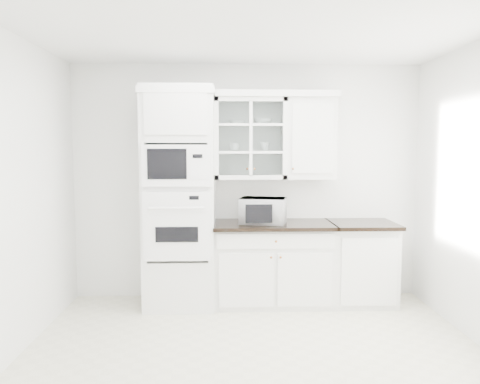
{
  "coord_description": "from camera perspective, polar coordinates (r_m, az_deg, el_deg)",
  "views": [
    {
      "loc": [
        -0.24,
        -3.68,
        1.75
      ],
      "look_at": [
        -0.1,
        1.05,
        1.3
      ],
      "focal_mm": 35.0,
      "sensor_mm": 36.0,
      "label": 1
    }
  ],
  "objects": [
    {
      "name": "cup_b",
      "position": [
        5.29,
        3.04,
        5.54
      ],
      "size": [
        0.12,
        0.12,
        0.1
      ],
      "primitive_type": "imported",
      "rotation": [
        0.0,
        0.0,
        0.14
      ],
      "color": "white",
      "rests_on": "upper_cabinet_glass"
    },
    {
      "name": "base_cabinet_run",
      "position": [
        5.32,
        4.01,
        -8.59
      ],
      "size": [
        1.32,
        0.67,
        0.92
      ],
      "color": "white",
      "rests_on": "ground"
    },
    {
      "name": "bowl_a",
      "position": [
        5.26,
        -0.4,
        8.51
      ],
      "size": [
        0.22,
        0.22,
        0.05
      ],
      "primitive_type": "imported",
      "rotation": [
        0.0,
        0.0,
        0.21
      ],
      "color": "white",
      "rests_on": "upper_cabinet_glass"
    },
    {
      "name": "bowl_b",
      "position": [
        5.29,
        2.82,
        8.58
      ],
      "size": [
        0.24,
        0.24,
        0.06
      ],
      "primitive_type": "imported",
      "rotation": [
        0.0,
        0.0,
        -0.23
      ],
      "color": "white",
      "rests_on": "upper_cabinet_glass"
    },
    {
      "name": "cup_a",
      "position": [
        5.29,
        -0.69,
        5.48
      ],
      "size": [
        0.12,
        0.12,
        0.09
      ],
      "primitive_type": "imported",
      "rotation": [
        0.0,
        0.0,
        -0.1
      ],
      "color": "white",
      "rests_on": "upper_cabinet_glass"
    },
    {
      "name": "room_shell",
      "position": [
        4.12,
        1.66,
        5.83
      ],
      "size": [
        4.0,
        3.5,
        2.7
      ],
      "color": "white",
      "rests_on": "ground"
    },
    {
      "name": "ground",
      "position": [
        4.09,
        1.97,
        -19.87
      ],
      "size": [
        4.0,
        3.5,
        0.01
      ],
      "primitive_type": "cube",
      "color": "beige",
      "rests_on": "ground"
    },
    {
      "name": "upper_cabinet_glass",
      "position": [
        5.28,
        1.24,
        6.51
      ],
      "size": [
        0.8,
        0.33,
        0.9
      ],
      "color": "white",
      "rests_on": "room_shell"
    },
    {
      "name": "crown_molding",
      "position": [
        5.28,
        0.1,
        11.79
      ],
      "size": [
        2.14,
        0.38,
        0.07
      ],
      "primitive_type": "cube",
      "color": "white",
      "rests_on": "room_shell"
    },
    {
      "name": "countertop_microwave",
      "position": [
        5.15,
        2.85,
        -2.27
      ],
      "size": [
        0.57,
        0.5,
        0.28
      ],
      "primitive_type": "imported",
      "rotation": [
        0.0,
        0.0,
        2.91
      ],
      "color": "white",
      "rests_on": "base_cabinet_run"
    },
    {
      "name": "oven_column",
      "position": [
        5.16,
        -7.36,
        -0.74
      ],
      "size": [
        0.76,
        0.68,
        2.4
      ],
      "color": "white",
      "rests_on": "ground"
    },
    {
      "name": "extra_base_cabinet",
      "position": [
        5.51,
        14.53,
        -8.26
      ],
      "size": [
        0.72,
        0.67,
        0.92
      ],
      "color": "white",
      "rests_on": "ground"
    },
    {
      "name": "upper_cabinet_solid",
      "position": [
        5.36,
        8.52,
        6.44
      ],
      "size": [
        0.55,
        0.33,
        0.9
      ],
      "primitive_type": "cube",
      "color": "white",
      "rests_on": "room_shell"
    }
  ]
}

